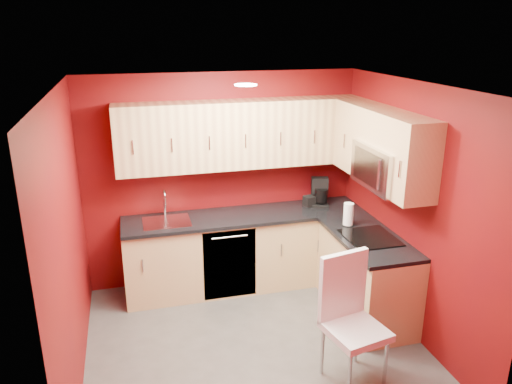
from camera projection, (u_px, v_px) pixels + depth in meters
name	position (u px, v px, depth m)	size (l,w,h in m)	color
floor	(255.00, 344.00, 4.91)	(3.20, 3.20, 0.00)	#514E4B
ceiling	(254.00, 87.00, 4.12)	(3.20, 3.20, 0.00)	white
wall_back	(222.00, 180.00, 5.89)	(3.20, 3.20, 0.00)	#660C09
wall_front	(314.00, 315.00, 3.14)	(3.20, 3.20, 0.00)	#660C09
wall_left	(68.00, 246.00, 4.13)	(3.00, 3.00, 0.00)	#660C09
wall_right	(412.00, 211.00, 4.90)	(3.00, 3.00, 0.00)	#660C09
base_cabinets_back	(245.00, 251.00, 5.92)	(2.80, 0.60, 0.87)	tan
base_cabinets_right	(366.00, 277.00, 5.32)	(0.60, 1.30, 0.87)	tan
countertop_back	(245.00, 216.00, 5.77)	(2.80, 0.63, 0.04)	black
countertop_right	(369.00, 238.00, 5.16)	(0.63, 1.27, 0.04)	black
upper_cabinets_back	(242.00, 134.00, 5.60)	(2.80, 0.35, 0.75)	tan
upper_cabinets_right	(379.00, 139.00, 5.06)	(0.35, 1.55, 0.75)	tan
microwave	(386.00, 167.00, 4.91)	(0.42, 0.76, 0.42)	silver
cooktop	(370.00, 238.00, 5.12)	(0.50, 0.55, 0.01)	black
sink	(166.00, 218.00, 5.55)	(0.52, 0.42, 0.35)	silver
dishwasher_front	(230.00, 264.00, 5.60)	(0.60, 0.02, 0.82)	black
downlight	(246.00, 85.00, 4.40)	(0.20, 0.20, 0.01)	white
coffee_maker	(320.00, 192.00, 6.00)	(0.20, 0.26, 0.33)	black
napkin_holder	(309.00, 201.00, 6.00)	(0.12, 0.12, 0.13)	black
paper_towel	(348.00, 214.00, 5.41)	(0.14, 0.14, 0.25)	white
dining_chair	(356.00, 324.00, 4.23)	(0.47, 0.49, 1.15)	white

